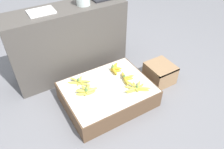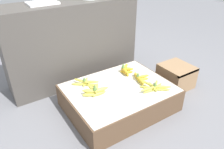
# 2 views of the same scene
# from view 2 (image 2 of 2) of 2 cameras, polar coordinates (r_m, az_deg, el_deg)

# --- Properties ---
(ground_plane) EXTENTS (10.00, 10.00, 0.00)m
(ground_plane) POSITION_cam_2_polar(r_m,az_deg,el_deg) (2.05, 1.79, -8.45)
(ground_plane) COLOR slate
(display_platform) EXTENTS (0.91, 0.71, 0.22)m
(display_platform) POSITION_cam_2_polar(r_m,az_deg,el_deg) (1.99, 1.84, -6.01)
(display_platform) COLOR brown
(display_platform) RESTS_ON ground_plane
(back_vendor_table) EXTENTS (1.36, 0.40, 0.85)m
(back_vendor_table) POSITION_cam_2_polar(r_m,az_deg,el_deg) (2.34, -10.39, 8.13)
(back_vendor_table) COLOR #4C4742
(back_vendor_table) RESTS_ON ground_plane
(wooden_crate) EXTENTS (0.29, 0.31, 0.23)m
(wooden_crate) POSITION_cam_2_polar(r_m,az_deg,el_deg) (2.39, 16.36, -0.33)
(wooden_crate) COLOR #997551
(wooden_crate) RESTS_ON ground_plane
(banana_bunch_front_midleft) EXTENTS (0.27, 0.23, 0.08)m
(banana_bunch_front_midleft) POSITION_cam_2_polar(r_m,az_deg,el_deg) (1.92, 10.93, -3.23)
(banana_bunch_front_midleft) COLOR gold
(banana_bunch_front_midleft) RESTS_ON display_platform
(banana_bunch_middle_left) EXTENTS (0.22, 0.15, 0.11)m
(banana_bunch_middle_left) POSITION_cam_2_polar(r_m,az_deg,el_deg) (1.83, -4.63, -4.29)
(banana_bunch_middle_left) COLOR #DBCC4C
(banana_bunch_middle_left) RESTS_ON display_platform
(banana_bunch_middle_midleft) EXTENTS (0.15, 0.23, 0.09)m
(banana_bunch_middle_midleft) POSITION_cam_2_polar(r_m,az_deg,el_deg) (2.02, 7.29, -0.86)
(banana_bunch_middle_midleft) COLOR gold
(banana_bunch_middle_midleft) RESTS_ON display_platform
(banana_bunch_back_left) EXTENTS (0.22, 0.21, 0.09)m
(banana_bunch_back_left) POSITION_cam_2_polar(r_m,az_deg,el_deg) (1.96, -6.98, -2.08)
(banana_bunch_back_left) COLOR gold
(banana_bunch_back_left) RESTS_ON display_platform
(banana_bunch_back_midleft) EXTENTS (0.14, 0.18, 0.11)m
(banana_bunch_back_midleft) POSITION_cam_2_polar(r_m,az_deg,el_deg) (2.14, 3.52, 1.27)
(banana_bunch_back_midleft) COLOR gold
(banana_bunch_back_midleft) RESTS_ON display_platform
(foam_tray_white) EXTENTS (0.26, 0.20, 0.02)m
(foam_tray_white) POSITION_cam_2_polar(r_m,az_deg,el_deg) (2.14, -17.72, 17.38)
(foam_tray_white) COLOR white
(foam_tray_white) RESTS_ON back_vendor_table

